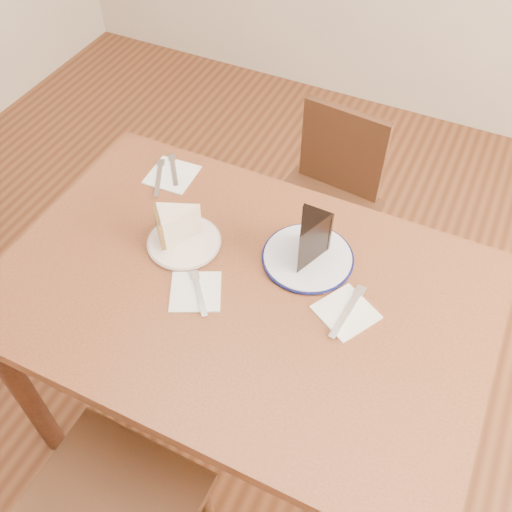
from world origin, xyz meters
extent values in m
plane|color=#482413|center=(0.00, 0.00, 0.00)|extent=(4.00, 4.00, 0.00)
cube|color=#542916|center=(0.00, 0.00, 0.73)|extent=(1.20, 0.80, 0.04)
cylinder|color=black|center=(-0.54, -0.34, 0.35)|extent=(0.06, 0.06, 0.71)
cylinder|color=black|center=(-0.54, 0.34, 0.35)|extent=(0.06, 0.06, 0.71)
cylinder|color=black|center=(0.54, 0.34, 0.35)|extent=(0.06, 0.06, 0.71)
cylinder|color=#371D10|center=(-0.27, -0.36, 0.20)|extent=(0.04, 0.04, 0.41)
cylinder|color=#371D10|center=(0.06, -0.36, 0.20)|extent=(0.04, 0.04, 0.41)
cube|color=#31190E|center=(-0.03, 0.65, 0.40)|extent=(0.41, 0.41, 0.04)
cylinder|color=#31190E|center=(0.14, 0.79, 0.19)|extent=(0.03, 0.03, 0.38)
cylinder|color=#31190E|center=(-0.17, 0.82, 0.19)|extent=(0.03, 0.03, 0.38)
cylinder|color=#31190E|center=(0.11, 0.47, 0.19)|extent=(0.03, 0.03, 0.38)
cylinder|color=#31190E|center=(-0.20, 0.51, 0.19)|extent=(0.03, 0.03, 0.38)
cube|color=#31190E|center=(-0.01, 0.81, 0.58)|extent=(0.32, 0.06, 0.33)
cylinder|color=white|center=(-0.20, 0.07, 0.76)|extent=(0.18, 0.18, 0.01)
cylinder|color=white|center=(0.11, 0.16, 0.76)|extent=(0.22, 0.22, 0.01)
cube|color=white|center=(-0.10, -0.06, 0.75)|extent=(0.16, 0.16, 0.00)
cube|color=white|center=(0.25, 0.04, 0.75)|extent=(0.17, 0.17, 0.00)
cube|color=white|center=(-0.37, 0.28, 0.75)|extent=(0.14, 0.14, 0.00)
cube|color=silver|center=(-0.08, -0.06, 0.76)|extent=(0.10, 0.12, 0.00)
cube|color=silver|center=(0.26, 0.04, 0.76)|extent=(0.03, 0.17, 0.00)
cube|color=silver|center=(-0.37, 0.30, 0.76)|extent=(0.09, 0.12, 0.00)
cube|color=silver|center=(-0.39, 0.25, 0.76)|extent=(0.08, 0.15, 0.00)
camera|label=1|loc=(0.40, -0.75, 1.86)|focal=40.00mm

